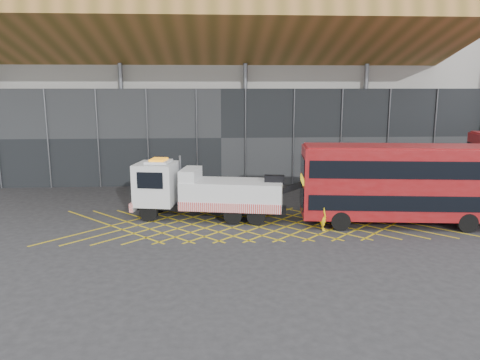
{
  "coord_description": "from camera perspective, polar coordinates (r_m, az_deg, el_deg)",
  "views": [
    {
      "loc": [
        1.37,
        -27.2,
        8.14
      ],
      "look_at": [
        3.0,
        1.5,
        2.4
      ],
      "focal_mm": 35.0,
      "sensor_mm": 36.0,
      "label": 1
    }
  ],
  "objects": [
    {
      "name": "ground_plane",
      "position": [
        28.42,
        -5.9,
        -5.41
      ],
      "size": [
        120.0,
        120.0,
        0.0
      ],
      "primitive_type": "plane",
      "color": "#262628"
    },
    {
      "name": "road_markings",
      "position": [
        28.51,
        2.19,
        -5.29
      ],
      "size": [
        24.76,
        7.16,
        0.01
      ],
      "color": "gold",
      "rests_on": "ground_plane"
    },
    {
      "name": "bus_towed",
      "position": [
        29.12,
        19.22,
        -0.18
      ],
      "size": [
        12.01,
        3.97,
        4.8
      ],
      "rotation": [
        0.0,
        0.0,
        -0.11
      ],
      "color": "maroon",
      "rests_on": "ground_plane"
    },
    {
      "name": "worker",
      "position": [
        27.42,
        10.16,
        -4.27
      ],
      "size": [
        0.44,
        0.65,
        1.73
      ],
      "primitive_type": "imported",
      "rotation": [
        0.0,
        0.0,
        1.53
      ],
      "color": "yellow",
      "rests_on": "ground_plane"
    },
    {
      "name": "recovery_truck",
      "position": [
        29.23,
        -4.54,
        -1.35
      ],
      "size": [
        10.99,
        4.25,
        3.81
      ],
      "rotation": [
        0.0,
        0.0,
        -0.18
      ],
      "color": "black",
      "rests_on": "ground_plane"
    },
    {
      "name": "construction_building",
      "position": [
        45.61,
        -2.62,
        12.33
      ],
      "size": [
        55.0,
        23.97,
        18.0
      ],
      "color": "#989892",
      "rests_on": "ground_plane"
    }
  ]
}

